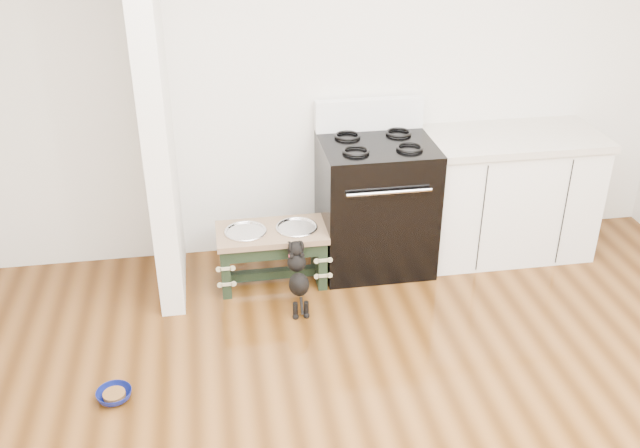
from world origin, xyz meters
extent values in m
plane|color=silver|center=(0.00, 2.50, 1.35)|extent=(5.00, 0.00, 5.00)
cube|color=silver|center=(-1.18, 2.10, 1.35)|extent=(0.15, 0.80, 2.70)
cube|color=black|center=(0.25, 2.15, 0.46)|extent=(0.76, 0.65, 0.92)
cube|color=black|center=(0.25, 1.84, 0.40)|extent=(0.58, 0.02, 0.50)
cylinder|color=silver|center=(0.25, 1.80, 0.72)|extent=(0.56, 0.02, 0.02)
cube|color=white|center=(0.25, 2.43, 1.03)|extent=(0.76, 0.08, 0.22)
torus|color=black|center=(0.07, 2.01, 0.93)|extent=(0.18, 0.18, 0.02)
torus|color=black|center=(0.43, 2.01, 0.93)|extent=(0.18, 0.18, 0.02)
torus|color=black|center=(0.07, 2.29, 0.93)|extent=(0.18, 0.18, 0.02)
torus|color=black|center=(0.43, 2.29, 0.93)|extent=(0.18, 0.18, 0.02)
cube|color=white|center=(1.23, 2.18, 0.43)|extent=(1.20, 0.60, 0.86)
cube|color=#BAAF9F|center=(1.23, 2.18, 0.89)|extent=(1.24, 0.64, 0.05)
cube|color=black|center=(1.23, 1.92, 0.05)|extent=(1.20, 0.06, 0.10)
cube|color=black|center=(-0.82, 2.01, 0.18)|extent=(0.06, 0.35, 0.36)
cube|color=black|center=(-0.18, 2.01, 0.18)|extent=(0.06, 0.35, 0.36)
cube|color=black|center=(-0.50, 1.85, 0.32)|extent=(0.59, 0.03, 0.09)
cube|color=black|center=(-0.50, 2.01, 0.06)|extent=(0.59, 0.06, 0.06)
cube|color=brown|center=(-0.50, 2.01, 0.38)|extent=(0.74, 0.39, 0.04)
cylinder|color=silver|center=(-0.67, 2.01, 0.39)|extent=(0.25, 0.25, 0.05)
cylinder|color=silver|center=(-0.33, 2.01, 0.39)|extent=(0.25, 0.25, 0.05)
torus|color=silver|center=(-0.67, 2.01, 0.41)|extent=(0.29, 0.29, 0.02)
torus|color=silver|center=(-0.33, 2.01, 0.41)|extent=(0.29, 0.29, 0.02)
cylinder|color=black|center=(-0.40, 1.55, 0.06)|extent=(0.03, 0.03, 0.11)
cylinder|color=black|center=(-0.33, 1.55, 0.06)|extent=(0.03, 0.03, 0.11)
sphere|color=black|center=(-0.40, 1.54, 0.01)|extent=(0.04, 0.04, 0.04)
sphere|color=black|center=(-0.33, 1.54, 0.01)|extent=(0.04, 0.04, 0.04)
ellipsoid|color=black|center=(-0.37, 1.62, 0.20)|extent=(0.13, 0.30, 0.27)
sphere|color=black|center=(-0.37, 1.72, 0.31)|extent=(0.12, 0.12, 0.12)
sphere|color=black|center=(-0.37, 1.75, 0.39)|extent=(0.11, 0.11, 0.11)
sphere|color=black|center=(-0.40, 1.83, 0.39)|extent=(0.04, 0.04, 0.04)
sphere|color=black|center=(-0.33, 1.83, 0.39)|extent=(0.04, 0.04, 0.04)
cylinder|color=black|center=(-0.37, 1.51, 0.12)|extent=(0.02, 0.09, 0.10)
torus|color=#DD4150|center=(-0.37, 1.74, 0.35)|extent=(0.10, 0.06, 0.09)
imported|color=#0C145A|center=(-1.48, 0.95, 0.03)|extent=(0.22, 0.22, 0.06)
cylinder|color=brown|center=(-1.48, 0.95, 0.03)|extent=(0.12, 0.12, 0.02)
camera|label=1|loc=(-0.86, -2.19, 2.68)|focal=40.00mm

